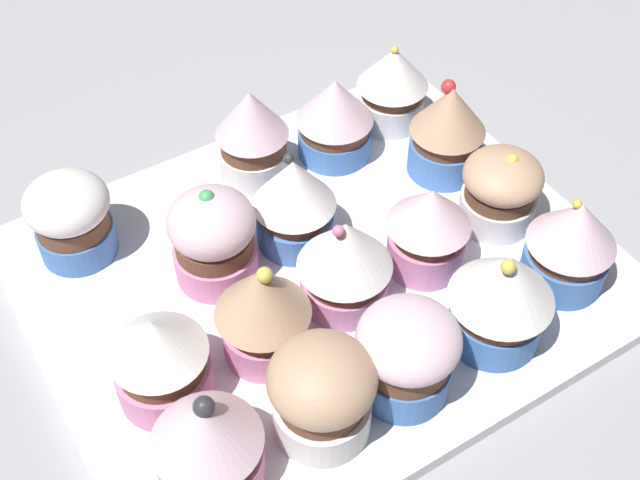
{
  "coord_description": "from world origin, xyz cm",
  "views": [
    {
      "loc": [
        -20.05,
        -32.24,
        45.71
      ],
      "look_at": [
        0.0,
        0.0,
        4.2
      ],
      "focal_mm": 46.72,
      "sensor_mm": 36.0,
      "label": 1
    }
  ],
  "objects_px": {
    "cupcake_9": "(500,189)",
    "cupcake_12": "(448,129)",
    "cupcake_6": "(263,310)",
    "cupcake_3": "(501,296)",
    "baking_tray": "(320,274)",
    "cupcake_0": "(207,441)",
    "cupcake_2": "(407,354)",
    "cupcake_1": "(322,392)",
    "cupcake_10": "(213,237)",
    "cupcake_11": "(297,199)",
    "cupcake_5": "(160,359)",
    "cupcake_8": "(428,227)",
    "cupcake_13": "(70,217)",
    "cupcake_14": "(252,135)",
    "cupcake_4": "(571,243)",
    "cupcake_15": "(335,117)",
    "cupcake_16": "(392,84)",
    "cupcake_7": "(341,263)"
  },
  "relations": [
    {
      "from": "cupcake_0",
      "to": "cupcake_13",
      "type": "bearing_deg",
      "value": 90.69
    },
    {
      "from": "cupcake_8",
      "to": "cupcake_15",
      "type": "relative_size",
      "value": 1.01
    },
    {
      "from": "cupcake_1",
      "to": "cupcake_11",
      "type": "distance_m",
      "value": 0.15
    },
    {
      "from": "cupcake_8",
      "to": "cupcake_5",
      "type": "bearing_deg",
      "value": -179.63
    },
    {
      "from": "cupcake_2",
      "to": "cupcake_8",
      "type": "relative_size",
      "value": 0.97
    },
    {
      "from": "cupcake_9",
      "to": "cupcake_1",
      "type": "bearing_deg",
      "value": -158.56
    },
    {
      "from": "cupcake_4",
      "to": "cupcake_9",
      "type": "relative_size",
      "value": 1.18
    },
    {
      "from": "cupcake_6",
      "to": "cupcake_11",
      "type": "distance_m",
      "value": 0.1
    },
    {
      "from": "cupcake_0",
      "to": "cupcake_2",
      "type": "relative_size",
      "value": 1.07
    },
    {
      "from": "cupcake_4",
      "to": "cupcake_13",
      "type": "height_order",
      "value": "cupcake_4"
    },
    {
      "from": "cupcake_8",
      "to": "cupcake_15",
      "type": "xyz_separation_m",
      "value": [
        0.01,
        0.13,
        -0.0
      ]
    },
    {
      "from": "cupcake_5",
      "to": "cupcake_11",
      "type": "bearing_deg",
      "value": 26.95
    },
    {
      "from": "cupcake_7",
      "to": "cupcake_12",
      "type": "xyz_separation_m",
      "value": [
        0.14,
        0.07,
        0.0
      ]
    },
    {
      "from": "cupcake_15",
      "to": "cupcake_2",
      "type": "bearing_deg",
      "value": -111.55
    },
    {
      "from": "cupcake_2",
      "to": "cupcake_15",
      "type": "xyz_separation_m",
      "value": [
        0.08,
        0.21,
        -0.0
      ]
    },
    {
      "from": "cupcake_9",
      "to": "cupcake_12",
      "type": "bearing_deg",
      "value": 88.89
    },
    {
      "from": "cupcake_4",
      "to": "cupcake_9",
      "type": "bearing_deg",
      "value": 91.15
    },
    {
      "from": "cupcake_3",
      "to": "cupcake_9",
      "type": "height_order",
      "value": "cupcake_3"
    },
    {
      "from": "cupcake_3",
      "to": "cupcake_15",
      "type": "distance_m",
      "value": 0.21
    },
    {
      "from": "cupcake_14",
      "to": "cupcake_16",
      "type": "distance_m",
      "value": 0.13
    },
    {
      "from": "cupcake_1",
      "to": "cupcake_16",
      "type": "bearing_deg",
      "value": 46.85
    },
    {
      "from": "cupcake_9",
      "to": "cupcake_12",
      "type": "relative_size",
      "value": 0.78
    },
    {
      "from": "cupcake_2",
      "to": "cupcake_4",
      "type": "xyz_separation_m",
      "value": [
        0.14,
        0.01,
        0.0
      ]
    },
    {
      "from": "cupcake_4",
      "to": "cupcake_13",
      "type": "xyz_separation_m",
      "value": [
        -0.27,
        0.2,
        -0.0
      ]
    },
    {
      "from": "cupcake_5",
      "to": "cupcake_8",
      "type": "xyz_separation_m",
      "value": [
        0.2,
        0.0,
        0.0
      ]
    },
    {
      "from": "cupcake_0",
      "to": "cupcake_10",
      "type": "distance_m",
      "value": 0.15
    },
    {
      "from": "baking_tray",
      "to": "cupcake_16",
      "type": "height_order",
      "value": "cupcake_16"
    },
    {
      "from": "cupcake_1",
      "to": "cupcake_10",
      "type": "xyz_separation_m",
      "value": [
        0.0,
        0.14,
        -0.0
      ]
    },
    {
      "from": "cupcake_4",
      "to": "cupcake_15",
      "type": "bearing_deg",
      "value": 107.64
    },
    {
      "from": "cupcake_3",
      "to": "cupcake_7",
      "type": "distance_m",
      "value": 0.1
    },
    {
      "from": "cupcake_13",
      "to": "cupcake_14",
      "type": "relative_size",
      "value": 0.82
    },
    {
      "from": "cupcake_1",
      "to": "cupcake_3",
      "type": "bearing_deg",
      "value": -1.08
    },
    {
      "from": "cupcake_8",
      "to": "cupcake_11",
      "type": "relative_size",
      "value": 0.91
    },
    {
      "from": "cupcake_16",
      "to": "cupcake_2",
      "type": "bearing_deg",
      "value": -123.38
    },
    {
      "from": "cupcake_5",
      "to": "cupcake_11",
      "type": "distance_m",
      "value": 0.15
    },
    {
      "from": "cupcake_6",
      "to": "cupcake_3",
      "type": "bearing_deg",
      "value": -27.5
    },
    {
      "from": "cupcake_1",
      "to": "cupcake_12",
      "type": "bearing_deg",
      "value": 35.46
    },
    {
      "from": "cupcake_10",
      "to": "cupcake_15",
      "type": "bearing_deg",
      "value": 24.94
    },
    {
      "from": "cupcake_4",
      "to": "cupcake_12",
      "type": "height_order",
      "value": "cupcake_12"
    },
    {
      "from": "cupcake_12",
      "to": "baking_tray",
      "type": "bearing_deg",
      "value": -164.64
    },
    {
      "from": "cupcake_4",
      "to": "cupcake_16",
      "type": "height_order",
      "value": "cupcake_4"
    },
    {
      "from": "cupcake_2",
      "to": "cupcake_16",
      "type": "bearing_deg",
      "value": 56.62
    },
    {
      "from": "cupcake_11",
      "to": "cupcake_14",
      "type": "distance_m",
      "value": 0.08
    },
    {
      "from": "cupcake_9",
      "to": "cupcake_10",
      "type": "distance_m",
      "value": 0.21
    },
    {
      "from": "cupcake_3",
      "to": "cupcake_7",
      "type": "relative_size",
      "value": 1.06
    },
    {
      "from": "cupcake_0",
      "to": "cupcake_10",
      "type": "height_order",
      "value": "cupcake_10"
    },
    {
      "from": "cupcake_9",
      "to": "cupcake_12",
      "type": "xyz_separation_m",
      "value": [
        0.0,
        0.06,
        0.01
      ]
    },
    {
      "from": "cupcake_12",
      "to": "cupcake_8",
      "type": "bearing_deg",
      "value": -135.0
    },
    {
      "from": "cupcake_1",
      "to": "cupcake_6",
      "type": "distance_m",
      "value": 0.07
    },
    {
      "from": "baking_tray",
      "to": "cupcake_0",
      "type": "bearing_deg",
      "value": -143.78
    }
  ]
}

